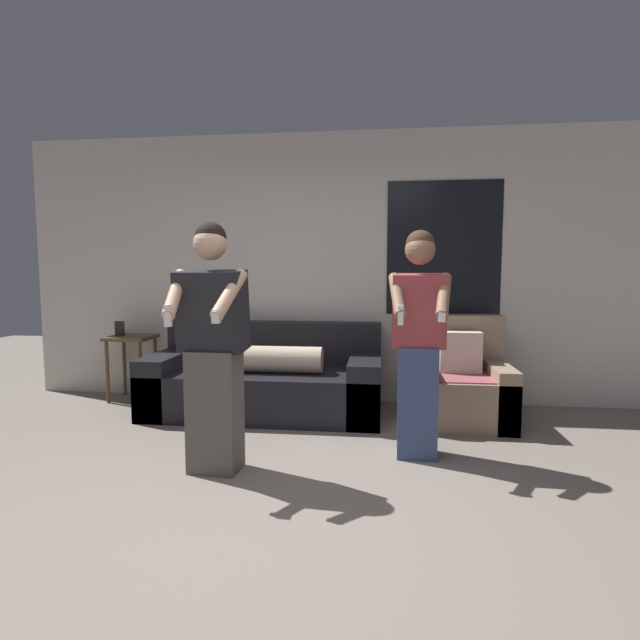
{
  "coord_description": "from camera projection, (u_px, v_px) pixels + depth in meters",
  "views": [
    {
      "loc": [
        0.57,
        -2.42,
        1.32
      ],
      "look_at": [
        0.17,
        0.9,
        0.99
      ],
      "focal_mm": 28.0,
      "sensor_mm": 36.0,
      "label": 1
    }
  ],
  "objects": [
    {
      "name": "couch",
      "position": [
        266.0,
        381.0,
        4.71
      ],
      "size": [
        2.14,
        1.0,
        0.82
      ],
      "color": "black",
      "rests_on": "ground_plane"
    },
    {
      "name": "person_right",
      "position": [
        418.0,
        343.0,
        3.5
      ],
      "size": [
        0.44,
        0.47,
        1.61
      ],
      "color": "#384770",
      "rests_on": "ground_plane"
    },
    {
      "name": "wall_back",
      "position": [
        326.0,
        268.0,
        5.07
      ],
      "size": [
        6.25,
        0.07,
        2.7
      ],
      "color": "beige",
      "rests_on": "ground_plane"
    },
    {
      "name": "armchair",
      "position": [
        460.0,
        386.0,
        4.43
      ],
      "size": [
        0.83,
        0.81,
        0.92
      ],
      "color": "#937A60",
      "rests_on": "ground_plane"
    },
    {
      "name": "side_table",
      "position": [
        131.0,
        348.0,
        5.13
      ],
      "size": [
        0.43,
        0.41,
        0.82
      ],
      "color": "brown",
      "rests_on": "ground_plane"
    },
    {
      "name": "person_left",
      "position": [
        213.0,
        348.0,
        3.24
      ],
      "size": [
        0.5,
        0.49,
        1.64
      ],
      "color": "#56514C",
      "rests_on": "ground_plane"
    },
    {
      "name": "ground_plane",
      "position": [
        267.0,
        526.0,
        2.59
      ],
      "size": [
        14.0,
        14.0,
        0.0
      ],
      "primitive_type": "plane",
      "color": "slate"
    }
  ]
}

